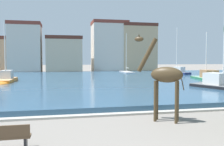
# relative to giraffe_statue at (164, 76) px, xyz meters

# --- Properties ---
(harbor_water) EXTENTS (88.37, 44.09, 0.43)m
(harbor_water) POSITION_rel_giraffe_statue_xyz_m (-3.00, 24.11, -2.12)
(harbor_water) COLOR #2D5170
(harbor_water) RESTS_ON ground
(quay_edge_coping) EXTENTS (88.37, 0.50, 0.12)m
(quay_edge_coping) POSITION_rel_giraffe_statue_xyz_m (-3.00, 1.82, -2.28)
(quay_edge_coping) COLOR #ADA89E
(quay_edge_coping) RESTS_ON ground
(giraffe_statue) EXTENTS (2.34, 1.83, 4.58)m
(giraffe_statue) POSITION_rel_giraffe_statue_xyz_m (0.00, 0.00, 0.00)
(giraffe_statue) COLOR #42331E
(giraffe_statue) RESTS_ON ground
(sailboat_green) EXTENTS (3.94, 8.72, 7.12)m
(sailboat_green) POSITION_rel_giraffe_statue_xyz_m (15.06, 19.29, -1.77)
(sailboat_green) COLOR #236B42
(sailboat_green) RESTS_ON ground
(sailboat_black) EXTENTS (4.10, 6.57, 8.89)m
(sailboat_black) POSITION_rel_giraffe_statue_xyz_m (10.03, 8.88, -1.72)
(sailboat_black) COLOR black
(sailboat_black) RESTS_ON ground
(sailboat_grey) EXTENTS (2.22, 8.68, 8.95)m
(sailboat_grey) POSITION_rel_giraffe_statue_xyz_m (8.91, 39.87, -1.98)
(sailboat_grey) COLOR #939399
(sailboat_grey) RESTS_ON ground
(sailboat_orange) EXTENTS (1.91, 7.08, 7.94)m
(sailboat_orange) POSITION_rel_giraffe_statue_xyz_m (-11.87, 20.46, -1.73)
(sailboat_orange) COLOR orange
(sailboat_orange) RESTS_ON ground
(sailboat_navy) EXTENTS (3.50, 6.02, 9.42)m
(sailboat_navy) POSITION_rel_giraffe_statue_xyz_m (16.89, 31.84, -1.70)
(sailboat_navy) COLOR navy
(sailboat_navy) RESTS_ON ground
(park_bench) EXTENTS (1.80, 0.44, 0.92)m
(park_bench) POSITION_rel_giraffe_statue_xyz_m (-7.18, -2.66, -1.85)
(park_bench) COLOR brown
(park_bench) RESTS_ON ground
(townhouse_wide_warehouse) EXTENTS (8.42, 7.26, 8.66)m
(townhouse_wide_warehouse) POSITION_rel_giraffe_statue_xyz_m (-19.24, 51.54, 2.01)
(townhouse_wide_warehouse) COLOR tan
(townhouse_wide_warehouse) RESTS_ON ground
(townhouse_narrow_midrow) EXTENTS (7.36, 6.27, 11.81)m
(townhouse_narrow_midrow) POSITION_rel_giraffe_statue_xyz_m (-13.20, 48.34, 3.58)
(townhouse_narrow_midrow) COLOR beige
(townhouse_narrow_midrow) RESTS_ON ground
(townhouse_tall_gabled) EXTENTS (8.48, 6.86, 8.77)m
(townhouse_tall_gabled) POSITION_rel_giraffe_statue_xyz_m (-4.31, 48.43, 2.06)
(townhouse_tall_gabled) COLOR #C6B293
(townhouse_tall_gabled) RESTS_ON ground
(townhouse_end_terrace) EXTENTS (8.86, 6.40, 12.87)m
(townhouse_end_terrace) POSITION_rel_giraffe_statue_xyz_m (7.06, 49.30, 4.11)
(townhouse_end_terrace) COLOR beige
(townhouse_end_terrace) RESTS_ON ground
(townhouse_corner_house) EXTENTS (8.94, 5.14, 12.40)m
(townhouse_corner_house) POSITION_rel_giraffe_statue_xyz_m (14.49, 48.52, 3.88)
(townhouse_corner_house) COLOR tan
(townhouse_corner_house) RESTS_ON ground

